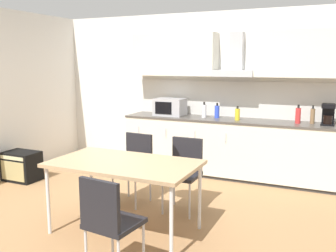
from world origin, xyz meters
name	(u,v)px	position (x,y,z in m)	size (l,w,h in m)	color
ground_plane	(125,221)	(0.00, 0.00, -0.01)	(7.62, 7.37, 0.02)	#9E754C
wall_back	(200,92)	(0.00, 2.51, 1.29)	(6.10, 0.10, 2.57)	silver
kitchen_counter	(231,148)	(0.64, 2.16, 0.46)	(3.43, 0.63, 0.91)	#333333
backsplash_tile	(237,99)	(0.64, 2.44, 1.19)	(3.41, 0.02, 0.57)	silver
upper_wall_cabinets	(236,55)	(0.64, 2.29, 1.88)	(3.41, 0.40, 0.68)	silver
microwave	(170,107)	(-0.40, 2.15, 1.05)	(0.48, 0.35, 0.28)	#ADADB2
coffee_maker	(328,114)	(2.00, 2.18, 1.06)	(0.18, 0.19, 0.30)	black
bottle_brown	(313,116)	(1.80, 2.22, 1.02)	(0.06, 0.06, 0.26)	brown
bottle_yellow	(237,114)	(0.74, 2.11, 1.00)	(0.07, 0.07, 0.21)	yellow
bottle_white	(204,111)	(0.19, 2.15, 1.01)	(0.07, 0.07, 0.25)	white
bottle_blue	(217,112)	(0.39, 2.20, 1.01)	(0.08, 0.08, 0.24)	blue
bottle_red	(298,115)	(1.61, 2.16, 1.02)	(0.07, 0.07, 0.27)	red
dining_table	(124,166)	(0.14, -0.22, 0.71)	(1.51, 0.87, 0.76)	tan
chair_near_right	(108,217)	(0.47, -1.04, 0.53)	(0.44, 0.44, 0.87)	black
chair_far_left	(135,161)	(-0.19, 0.59, 0.53)	(0.43, 0.43, 0.87)	black
chair_far_right	(184,167)	(0.48, 0.59, 0.53)	(0.40, 0.40, 0.87)	black
guitar_amp	(22,166)	(-2.19, 0.65, 0.22)	(0.52, 0.37, 0.44)	black
pendant_lamp	(122,50)	(0.14, -0.22, 1.89)	(0.32, 0.32, 0.22)	silver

